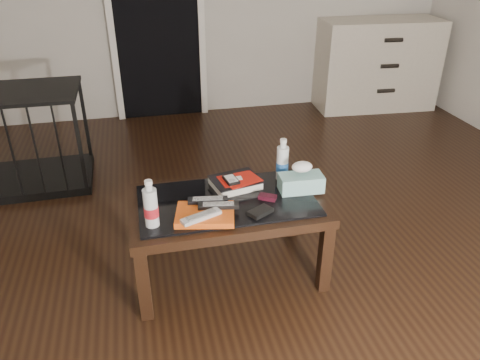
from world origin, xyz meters
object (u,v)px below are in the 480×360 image
object	(u,v)px
coffee_table	(227,210)
water_bottle_left	(150,203)
dresser	(376,65)
water_bottle_right	(282,159)
textbook	(235,183)
pet_crate	(25,155)
tissue_box	(301,183)

from	to	relation	value
coffee_table	water_bottle_left	distance (m)	0.45
dresser	water_bottle_right	distance (m)	2.79
textbook	water_bottle_left	xyz separation A→B (m)	(-0.46, -0.28, 0.10)
pet_crate	textbook	xyz separation A→B (m)	(1.32, -1.21, 0.25)
water_bottle_right	coffee_table	bearing A→B (deg)	-155.61
dresser	water_bottle_right	xyz separation A→B (m)	(-1.71, -2.19, 0.13)
water_bottle_right	water_bottle_left	bearing A→B (deg)	-157.14
pet_crate	textbook	distance (m)	1.81
water_bottle_left	pet_crate	bearing A→B (deg)	119.90
pet_crate	water_bottle_right	xyz separation A→B (m)	(1.59, -1.18, 0.35)
textbook	dresser	bearing A→B (deg)	36.29
dresser	water_bottle_left	bearing A→B (deg)	-130.44
textbook	water_bottle_left	distance (m)	0.55
water_bottle_right	tissue_box	world-z (taller)	water_bottle_right
dresser	water_bottle_right	size ratio (longest dim) A/B	5.17
textbook	water_bottle_left	bearing A→B (deg)	-160.81
tissue_box	water_bottle_right	bearing A→B (deg)	114.27
water_bottle_left	coffee_table	bearing A→B (deg)	21.46
textbook	water_bottle_right	distance (m)	0.29
pet_crate	water_bottle_left	distance (m)	1.75
coffee_table	dresser	size ratio (longest dim) A/B	0.81
water_bottle_left	water_bottle_right	bearing A→B (deg)	22.86
pet_crate	coffee_table	bearing A→B (deg)	-48.18
coffee_table	water_bottle_right	distance (m)	0.42
tissue_box	coffee_table	bearing A→B (deg)	-176.02
dresser	textbook	xyz separation A→B (m)	(-1.99, -2.22, 0.03)
water_bottle_left	water_bottle_right	xyz separation A→B (m)	(0.73, 0.31, 0.00)
water_bottle_left	water_bottle_right	world-z (taller)	same
coffee_table	textbook	bearing A→B (deg)	59.73
water_bottle_left	tissue_box	world-z (taller)	water_bottle_left
tissue_box	textbook	bearing A→B (deg)	163.19
pet_crate	tissue_box	world-z (taller)	pet_crate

